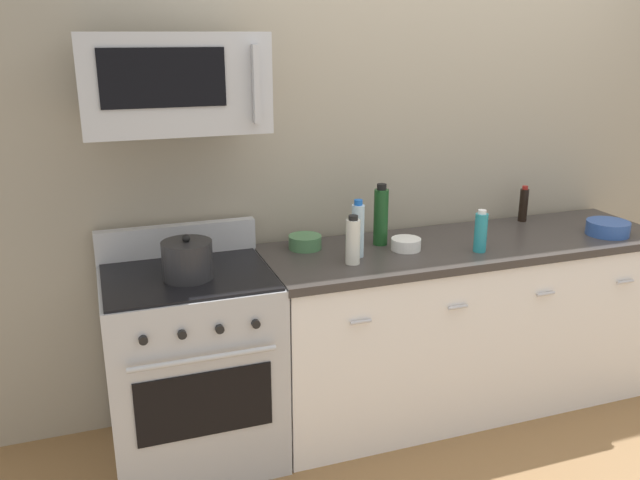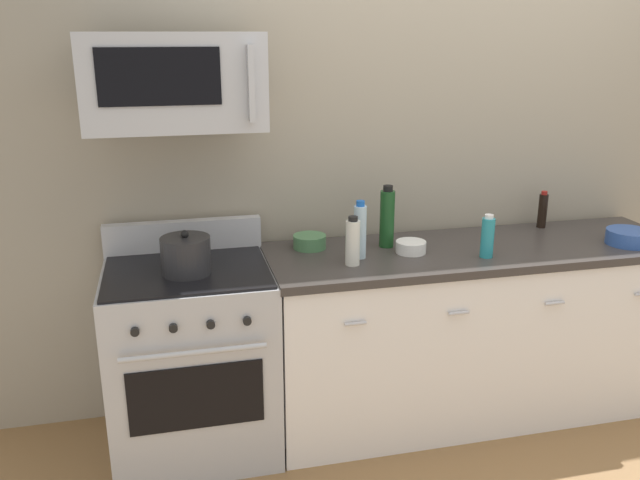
# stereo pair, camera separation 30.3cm
# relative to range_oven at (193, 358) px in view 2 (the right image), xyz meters

# --- Properties ---
(ground_plane) EXTENTS (6.27, 6.27, 0.00)m
(ground_plane) POSITION_rel_range_oven_xyz_m (1.44, -0.00, -0.47)
(ground_plane) COLOR olive
(back_wall) EXTENTS (5.23, 0.10, 2.70)m
(back_wall) POSITION_rel_range_oven_xyz_m (1.44, 0.41, 0.88)
(back_wall) COLOR #9E937F
(back_wall) RESTS_ON ground_plane
(counter_unit) EXTENTS (2.14, 0.66, 0.92)m
(counter_unit) POSITION_rel_range_oven_xyz_m (1.44, -0.00, -0.01)
(counter_unit) COLOR white
(counter_unit) RESTS_ON ground_plane
(range_oven) EXTENTS (0.76, 0.69, 1.07)m
(range_oven) POSITION_rel_range_oven_xyz_m (0.00, 0.00, 0.00)
(range_oven) COLOR #B7BABF
(range_oven) RESTS_ON ground_plane
(microwave) EXTENTS (0.74, 0.44, 0.40)m
(microwave) POSITION_rel_range_oven_xyz_m (0.00, 0.04, 1.28)
(microwave) COLOR #B7BABF
(bottle_water_clear) EXTENTS (0.06, 0.06, 0.28)m
(bottle_water_clear) POSITION_rel_range_oven_xyz_m (0.81, -0.02, 0.58)
(bottle_water_clear) COLOR silver
(bottle_water_clear) RESTS_ON countertop_slab
(bottle_wine_green) EXTENTS (0.07, 0.07, 0.31)m
(bottle_wine_green) POSITION_rel_range_oven_xyz_m (0.99, 0.11, 0.60)
(bottle_wine_green) COLOR #19471E
(bottle_wine_green) RESTS_ON countertop_slab
(bottle_soy_sauce_dark) EXTENTS (0.05, 0.05, 0.20)m
(bottle_soy_sauce_dark) POSITION_rel_range_oven_xyz_m (1.93, 0.23, 0.55)
(bottle_soy_sauce_dark) COLOR black
(bottle_soy_sauce_dark) RESTS_ON countertop_slab
(bottle_vinegar_white) EXTENTS (0.07, 0.07, 0.23)m
(bottle_vinegar_white) POSITION_rel_range_oven_xyz_m (0.75, -0.11, 0.56)
(bottle_vinegar_white) COLOR silver
(bottle_vinegar_white) RESTS_ON countertop_slab
(bottle_dish_soap) EXTENTS (0.06, 0.06, 0.21)m
(bottle_dish_soap) POSITION_rel_range_oven_xyz_m (1.40, -0.16, 0.55)
(bottle_dish_soap) COLOR teal
(bottle_dish_soap) RESTS_ON countertop_slab
(bowl_green_glaze) EXTENTS (0.16, 0.16, 0.07)m
(bowl_green_glaze) POSITION_rel_range_oven_xyz_m (0.61, 0.17, 0.49)
(bowl_green_glaze) COLOR #477A4C
(bowl_green_glaze) RESTS_ON countertop_slab
(bowl_white_ceramic) EXTENTS (0.15, 0.15, 0.06)m
(bowl_white_ceramic) POSITION_rel_range_oven_xyz_m (1.08, -0.01, 0.48)
(bowl_white_ceramic) COLOR white
(bowl_white_ceramic) RESTS_ON countertop_slab
(bowl_blue_mixing) EXTENTS (0.22, 0.22, 0.07)m
(bowl_blue_mixing) POSITION_rel_range_oven_xyz_m (2.20, -0.14, 0.49)
(bowl_blue_mixing) COLOR #2D519E
(bowl_blue_mixing) RESTS_ON countertop_slab
(stockpot) EXTENTS (0.22, 0.22, 0.20)m
(stockpot) POSITION_rel_range_oven_xyz_m (0.00, -0.05, 0.54)
(stockpot) COLOR #262628
(stockpot) RESTS_ON range_oven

